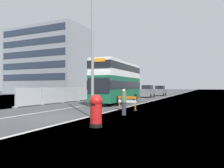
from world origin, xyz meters
TOP-DOWN VIEW (x-y plane):
  - ground at (0.55, 0.14)m, footprint 140.00×280.00m
  - double_decker_bus at (-0.66, 12.68)m, footprint 3.12×10.73m
  - lamppost_foreground at (2.58, 1.13)m, footprint 0.29×0.70m
  - red_pillar_postbox at (4.27, -1.44)m, footprint 0.64×0.64m
  - roadworks_barrier at (3.07, 5.98)m, footprint 1.57×0.46m
  - construction_site_fence at (-6.97, 11.91)m, footprint 0.44×17.20m
  - car_oncoming_near at (-1.03, 27.10)m, footprint 1.93×3.95m
  - car_receding_mid at (-0.40, 34.71)m, footprint 2.03×3.82m
  - bare_tree_far_verge_near at (-14.77, 41.32)m, footprint 2.30×2.80m
  - bare_tree_far_verge_mid at (-12.04, 49.48)m, footprint 2.93×3.48m
  - pedestrian_at_kerb at (3.92, 3.08)m, footprint 0.34×0.34m
  - backdrop_office_block at (-32.54, 36.56)m, footprint 22.67×12.56m

SIDE VIEW (x-z plane):
  - ground at x=0.55m, z-range -0.10..0.00m
  - roadworks_barrier at x=3.07m, z-range 0.14..1.30m
  - red_pillar_postbox at x=4.27m, z-range 0.07..1.65m
  - pedestrian_at_kerb at x=3.92m, z-range 0.01..1.80m
  - construction_site_fence at x=-6.97m, z-range -0.04..1.86m
  - car_receding_mid at x=-0.40m, z-range -0.06..2.06m
  - car_oncoming_near at x=-1.03m, z-range -0.07..2.13m
  - bare_tree_far_verge_near at x=-14.77m, z-range -0.09..4.10m
  - bare_tree_far_verge_mid at x=-12.04m, z-range -0.31..4.42m
  - double_decker_bus at x=-0.66m, z-range 0.15..4.96m
  - lamppost_foreground at x=2.58m, z-range -0.24..8.97m
  - backdrop_office_block at x=-32.54m, z-range 0.00..18.10m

